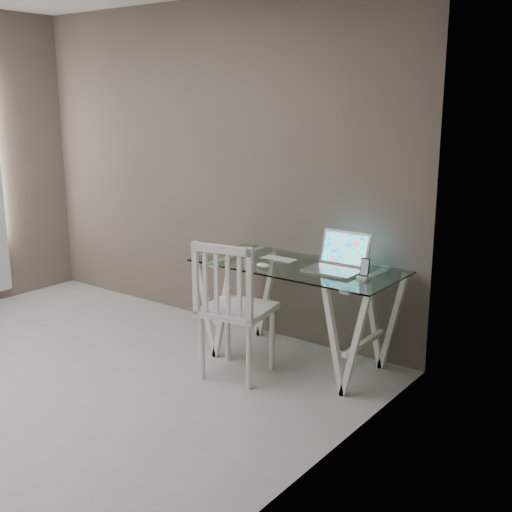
{
  "coord_description": "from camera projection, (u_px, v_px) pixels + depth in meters",
  "views": [
    {
      "loc": [
        3.59,
        -1.89,
        1.9
      ],
      "look_at": [
        1.01,
        1.55,
        0.85
      ],
      "focal_mm": 45.0,
      "sensor_mm": 36.0,
      "label": 1
    }
  ],
  "objects": [
    {
      "name": "desk",
      "position": [
        297.0,
        313.0,
        4.68
      ],
      "size": [
        1.5,
        0.7,
        0.75
      ],
      "color": "silver",
      "rests_on": "ground"
    },
    {
      "name": "chair",
      "position": [
        232.0,
        304.0,
        4.37
      ],
      "size": [
        0.52,
        0.52,
        0.99
      ],
      "rotation": [
        0.0,
        0.0,
        0.18
      ],
      "color": "silver",
      "rests_on": "ground"
    },
    {
      "name": "laptop",
      "position": [
        338.0,
        261.0,
        4.45
      ],
      "size": [
        0.37,
        0.34,
        0.25
      ],
      "color": "#BBBBC0",
      "rests_on": "desk"
    },
    {
      "name": "keyboard",
      "position": [
        279.0,
        259.0,
        4.75
      ],
      "size": [
        0.28,
        0.12,
        0.01
      ],
      "primitive_type": "cube",
      "color": "silver",
      "rests_on": "desk"
    },
    {
      "name": "mouse",
      "position": [
        263.0,
        265.0,
        4.52
      ],
      "size": [
        0.11,
        0.06,
        0.03
      ],
      "primitive_type": "ellipsoid",
      "color": "white",
      "rests_on": "desk"
    },
    {
      "name": "phone_dock",
      "position": [
        364.0,
        273.0,
        4.24
      ],
      "size": [
        0.07,
        0.07,
        0.14
      ],
      "color": "white",
      "rests_on": "desk"
    }
  ]
}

